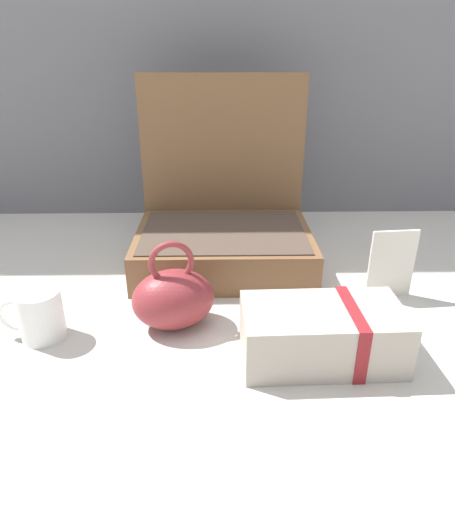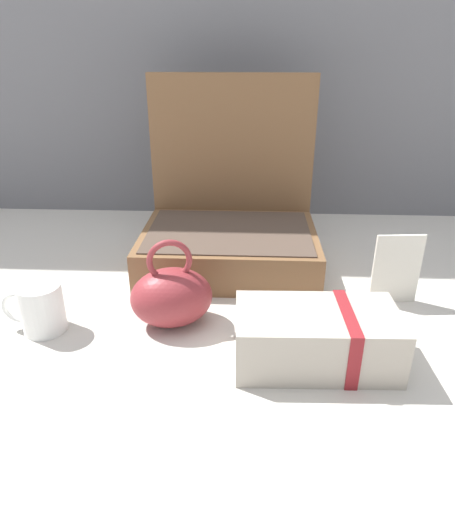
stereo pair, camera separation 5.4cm
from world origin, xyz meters
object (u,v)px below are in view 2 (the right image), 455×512
cream_toiletry_bag (318,337)px  open_suitcase (230,224)px  coffee_mug (41,308)px  info_card_left (396,269)px  teal_pouch_handbag (172,296)px

cream_toiletry_bag → open_suitcase: bearing=112.4°
coffee_mug → info_card_left: bearing=11.3°
open_suitcase → cream_toiletry_bag: 0.43m
cream_toiletry_bag → info_card_left: 0.27m
cream_toiletry_bag → info_card_left: (0.18, 0.20, 0.03)m
teal_pouch_handbag → open_suitcase: bearing=71.8°
open_suitcase → info_card_left: open_suitcase is taller
open_suitcase → cream_toiletry_bag: open_suitcase is taller
coffee_mug → teal_pouch_handbag: bearing=8.4°
cream_toiletry_bag → coffee_mug: 0.50m
teal_pouch_handbag → coffee_mug: size_ratio=1.52×
teal_pouch_handbag → info_card_left: size_ratio=1.18×
teal_pouch_handbag → cream_toiletry_bag: 0.28m
teal_pouch_handbag → coffee_mug: (-0.24, -0.03, -0.01)m
cream_toiletry_bag → coffee_mug: size_ratio=2.32×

